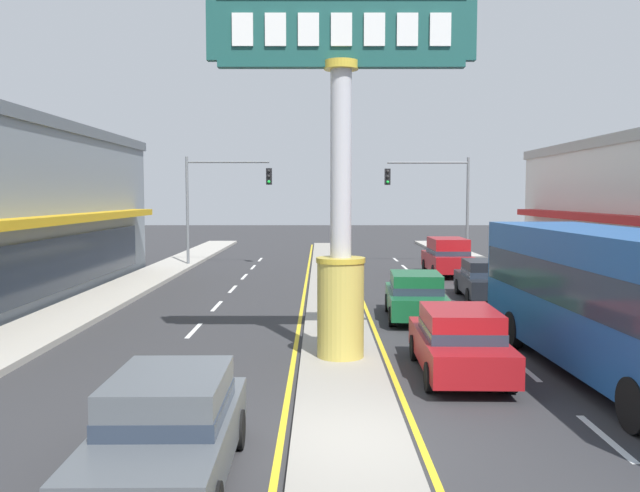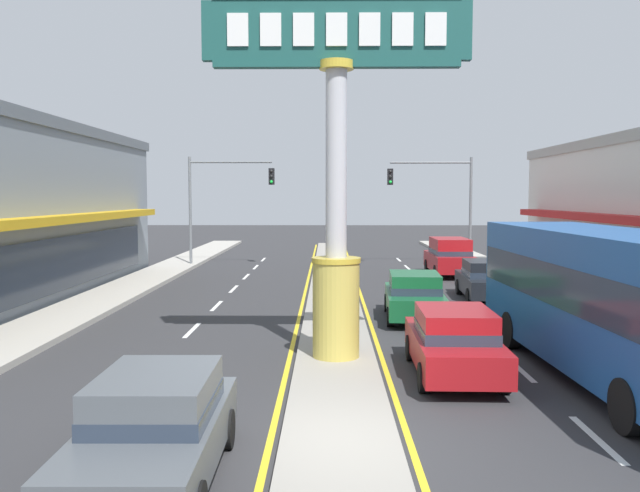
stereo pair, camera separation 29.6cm
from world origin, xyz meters
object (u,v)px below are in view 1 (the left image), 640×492
Objects in this scene: bus_far_right_lane at (618,297)px; sedan_far_left_oncoming at (165,428)px; suv_mid_left_lane at (444,256)px; district_sign at (338,174)px; traffic_light_left_side at (216,192)px; sedan_near_right_lane at (456,341)px; sedan_near_left_lane at (482,279)px; sedan_kerb_right at (413,295)px; traffic_light_right_side at (434,192)px.

bus_far_right_lane is 9.91m from sedan_far_left_oncoming.
district_sign is at bearing -108.72° from suv_mid_left_lane.
traffic_light_left_side is 24.62m from sedan_near_right_lane.
traffic_light_left_side reaches higher than sedan_near_left_lane.
sedan_near_left_lane is at bearing 51.53° from sedan_kerb_right.
sedan_near_right_lane is (8.81, -22.73, -3.46)m from traffic_light_left_side.
suv_mid_left_lane is at bearing -93.43° from traffic_light_right_side.
sedan_far_left_oncoming is at bearing -149.97° from bus_far_right_lane.
sedan_near_left_lane is (-0.29, -12.46, -3.46)m from traffic_light_right_side.
traffic_light_left_side is at bearing 135.79° from sedan_near_left_lane.
sedan_near_left_lane is (5.91, 9.74, -3.74)m from district_sign.
sedan_kerb_right is (2.61, 5.59, -3.74)m from district_sign.
suv_mid_left_lane is at bearing 71.28° from district_sign.
traffic_light_right_side is at bearing 86.57° from suv_mid_left_lane.
suv_mid_left_lane reaches higher than sedan_near_right_lane.
bus_far_right_lane is at bearing -62.60° from traffic_light_left_side.
suv_mid_left_lane is 1.05× the size of sedan_kerb_right.
bus_far_right_lane is 11.64m from sedan_near_left_lane.
traffic_light_left_side is 1.41× the size of sedan_kerb_right.
bus_far_right_lane is at bearing -89.99° from sedan_near_left_lane.
traffic_light_right_side is at bearing 73.08° from sedan_far_left_oncoming.
sedan_near_left_lane is at bearing 58.76° from district_sign.
traffic_light_left_side is (-6.20, 21.52, -0.29)m from district_sign.
sedan_kerb_right is (-3.30, 7.44, -1.08)m from bus_far_right_lane.
suv_mid_left_lane is 12.31m from sedan_kerb_right.
traffic_light_left_side is at bearing 117.40° from bus_far_right_lane.
sedan_far_left_oncoming is 13.43m from sedan_kerb_right.
sedan_kerb_right is at bearing 113.94° from bus_far_right_lane.
bus_far_right_lane is at bearing -66.06° from sedan_kerb_right.
sedan_near_left_lane is (12.11, -11.78, -3.46)m from traffic_light_left_side.
bus_far_right_lane is 8.21m from sedan_kerb_right.
traffic_light_right_side reaches higher than sedan_kerb_right.
suv_mid_left_lane reaches higher than sedan_near_left_lane.
sedan_near_right_lane is 0.99× the size of sedan_near_left_lane.
sedan_far_left_oncoming is at bearing -111.10° from district_sign.
traffic_light_left_side is at bearing 111.19° from sedan_near_right_lane.
traffic_light_right_side is 30.49m from sedan_far_left_oncoming.
suv_mid_left_lane is (12.11, -4.07, -3.26)m from traffic_light_left_side.
suv_mid_left_lane is (0.00, 7.71, 0.20)m from sedan_near_left_lane.
traffic_light_right_side is at bearing 89.32° from bus_far_right_lane.
sedan_far_left_oncoming is at bearing -109.39° from suv_mid_left_lane.
sedan_far_left_oncoming is at bearing -117.30° from sedan_near_left_lane.
suv_mid_left_lane is at bearing 89.97° from sedan_near_left_lane.
sedan_far_left_oncoming and sedan_kerb_right have the same top height.
sedan_kerb_right is at bearing -128.47° from sedan_near_left_lane.
traffic_light_left_side is 28.74m from sedan_far_left_oncoming.
traffic_light_left_side is 26.43m from bus_far_right_lane.
traffic_light_left_side reaches higher than suv_mid_left_lane.
traffic_light_left_side is 17.25m from sedan_near_left_lane.
bus_far_right_lane is 2.61× the size of sedan_far_left_oncoming.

